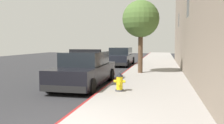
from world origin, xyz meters
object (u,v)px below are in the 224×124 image
at_px(parked_car_silver_ahead, 121,57).
at_px(police_cruiser, 85,70).
at_px(fire_hydrant, 119,82).
at_px(street_tree, 141,19).

bearing_deg(parked_car_silver_ahead, police_cruiser, -89.29).
relative_size(parked_car_silver_ahead, fire_hydrant, 6.37).
bearing_deg(fire_hydrant, parked_car_silver_ahead, 99.95).
distance_m(police_cruiser, fire_hydrant, 2.52).
height_order(police_cruiser, fire_hydrant, police_cruiser).
relative_size(police_cruiser, parked_car_silver_ahead, 1.00).
distance_m(fire_hydrant, street_tree, 6.31).
relative_size(police_cruiser, street_tree, 1.12).
bearing_deg(police_cruiser, fire_hydrant, -40.05).
bearing_deg(street_tree, parked_car_silver_ahead, 110.74).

